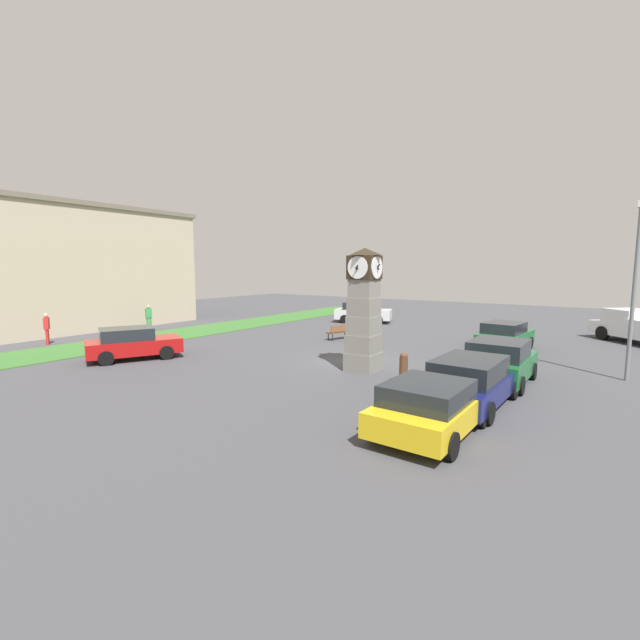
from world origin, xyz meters
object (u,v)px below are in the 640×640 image
object	(u,v)px
car_end_of_row	(362,312)
car_navy_sedan	(430,407)
clock_tower	(364,312)
car_near_tower	(471,381)
car_far_lot	(132,343)
car_silver_hatch	(505,336)
pedestrian_near_bench	(47,327)
bollard_mid_row	(434,371)
bench	(340,331)
street_lamp_near_road	(635,279)
car_by_building	(499,361)
pedestrian_crossing_lot	(149,315)
bollard_near_tower	(404,368)

from	to	relation	value
car_end_of_row	car_navy_sedan	bearing A→B (deg)	-146.43
clock_tower	car_navy_sedan	bearing A→B (deg)	-136.79
car_near_tower	car_far_lot	distance (m)	14.89
clock_tower	car_silver_hatch	size ratio (longest dim) A/B	1.26
clock_tower	car_near_tower	world-z (taller)	clock_tower
pedestrian_near_bench	bollard_mid_row	bearing A→B (deg)	-77.21
car_near_tower	bench	distance (m)	12.60
car_near_tower	bollard_mid_row	bearing A→B (deg)	43.12
car_navy_sedan	bollard_mid_row	bearing A→B (deg)	18.87
street_lamp_near_road	pedestrian_near_bench	bearing A→B (deg)	108.95
car_navy_sedan	car_far_lot	bearing A→B (deg)	86.72
car_by_building	car_end_of_row	size ratio (longest dim) A/B	0.86
car_navy_sedan	street_lamp_near_road	size ratio (longest dim) A/B	0.60
car_far_lot	car_near_tower	bearing A→B (deg)	-82.17
car_by_building	pedestrian_crossing_lot	xyz separation A→B (m)	(0.77, 22.71, 0.15)
pedestrian_near_bench	car_navy_sedan	bearing A→B (deg)	-90.77
car_by_building	clock_tower	bearing A→B (deg)	102.31
car_silver_hatch	street_lamp_near_road	xyz separation A→B (m)	(-3.62, -5.05, 3.04)
car_by_building	bench	world-z (taller)	car_by_building
bench	pedestrian_crossing_lot	size ratio (longest dim) A/B	1.00
bollard_near_tower	pedestrian_near_bench	bearing A→B (deg)	100.93
car_by_building	pedestrian_near_bench	size ratio (longest dim) A/B	2.27
bollard_near_tower	car_far_lot	bearing A→B (deg)	104.86
car_by_building	pedestrian_crossing_lot	world-z (taller)	pedestrian_crossing_lot
bollard_near_tower	bench	size ratio (longest dim) A/B	0.69
pedestrian_crossing_lot	street_lamp_near_road	xyz separation A→B (m)	(2.36, -26.57, 2.82)
bollard_mid_row	car_silver_hatch	xyz separation A→B (m)	(7.98, -0.81, 0.32)
car_silver_hatch	pedestrian_near_bench	bearing A→B (deg)	120.90
car_far_lot	clock_tower	bearing A→B (deg)	-67.05
clock_tower	car_far_lot	size ratio (longest dim) A/B	1.12
bollard_mid_row	car_silver_hatch	distance (m)	8.02
car_navy_sedan	car_by_building	distance (m)	6.11
car_far_lot	bench	size ratio (longest dim) A/B	2.64
bench	pedestrian_near_bench	xyz separation A→B (m)	(-10.56, 12.31, 0.47)
car_by_building	bench	size ratio (longest dim) A/B	2.34
car_end_of_row	clock_tower	bearing A→B (deg)	-150.66
bollard_near_tower	bench	distance (m)	9.80
car_by_building	street_lamp_near_road	world-z (taller)	street_lamp_near_road
car_near_tower	car_silver_hatch	xyz separation A→B (m)	(9.99, 1.07, -0.02)
car_end_of_row	street_lamp_near_road	world-z (taller)	street_lamp_near_road
clock_tower	bollard_mid_row	size ratio (longest dim) A/B	5.83
car_far_lot	car_end_of_row	size ratio (longest dim) A/B	0.97
car_near_tower	pedestrian_near_bench	xyz separation A→B (m)	(-2.57, 22.05, 0.22)
car_by_building	car_silver_hatch	distance (m)	6.86
car_silver_hatch	bench	distance (m)	8.90
car_near_tower	pedestrian_crossing_lot	size ratio (longest dim) A/B	2.71
clock_tower	pedestrian_near_bench	bearing A→B (deg)	105.36
car_silver_hatch	car_end_of_row	world-z (taller)	car_end_of_row
bollard_mid_row	car_near_tower	distance (m)	2.78
clock_tower	bench	xyz separation A→B (m)	(5.86, 4.83, -1.88)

